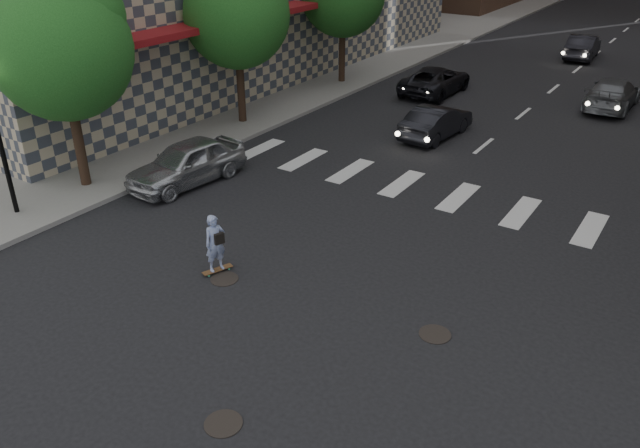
% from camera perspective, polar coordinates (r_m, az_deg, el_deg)
% --- Properties ---
extents(ground, '(160.00, 160.00, 0.00)m').
position_cam_1_polar(ground, '(13.88, -5.73, -9.68)').
color(ground, black).
rests_on(ground, ground).
extents(sidewalk_left, '(13.00, 80.00, 0.15)m').
position_cam_1_polar(sidewalk_left, '(36.74, -4.04, 14.19)').
color(sidewalk_left, gray).
rests_on(sidewalk_left, ground).
extents(tree_a, '(4.20, 4.20, 6.60)m').
position_cam_1_polar(tree_a, '(20.63, -22.26, 15.08)').
color(tree_a, '#382619').
rests_on(tree_a, sidewalk_left).
extents(tree_b, '(4.20, 4.20, 6.60)m').
position_cam_1_polar(tree_b, '(25.99, -7.38, 18.91)').
color(tree_b, '#382619').
rests_on(tree_b, sidewalk_left).
extents(manhole_a, '(0.70, 0.70, 0.02)m').
position_cam_1_polar(manhole_a, '(11.85, -8.83, -17.58)').
color(manhole_a, black).
rests_on(manhole_a, ground).
extents(manhole_b, '(0.70, 0.70, 0.02)m').
position_cam_1_polar(manhole_b, '(15.72, -8.74, -4.98)').
color(manhole_b, black).
rests_on(manhole_b, ground).
extents(manhole_c, '(0.70, 0.70, 0.02)m').
position_cam_1_polar(manhole_c, '(13.92, 10.47, -9.88)').
color(manhole_c, black).
rests_on(manhole_c, ground).
extents(skateboarder, '(0.53, 0.81, 1.58)m').
position_cam_1_polar(skateboarder, '(15.63, -9.55, -1.76)').
color(skateboarder, brown).
rests_on(skateboarder, ground).
extents(silver_sedan, '(2.16, 4.39, 1.44)m').
position_cam_1_polar(silver_sedan, '(21.09, -12.09, 5.51)').
color(silver_sedan, '#B1B4B8').
rests_on(silver_sedan, ground).
extents(traffic_car_a, '(1.64, 3.94, 1.27)m').
position_cam_1_polar(traffic_car_a, '(25.43, 10.60, 9.18)').
color(traffic_car_a, black).
rests_on(traffic_car_a, ground).
extents(traffic_car_b, '(1.96, 4.69, 1.35)m').
position_cam_1_polar(traffic_car_b, '(31.69, 25.19, 10.74)').
color(traffic_car_b, slate).
rests_on(traffic_car_b, ground).
extents(traffic_car_c, '(2.21, 4.72, 1.30)m').
position_cam_1_polar(traffic_car_c, '(31.73, 10.53, 12.80)').
color(traffic_car_c, black).
rests_on(traffic_car_c, ground).
extents(traffic_car_e, '(1.78, 4.40, 1.42)m').
position_cam_1_polar(traffic_car_e, '(41.90, 22.91, 14.72)').
color(traffic_car_e, black).
rests_on(traffic_car_e, ground).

